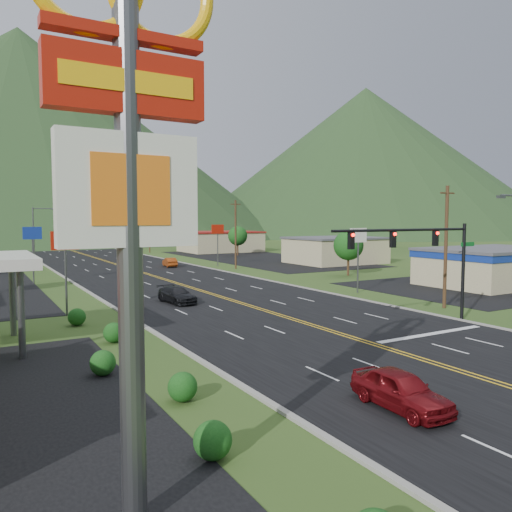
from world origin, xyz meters
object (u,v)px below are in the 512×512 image
traffic_signal (425,248)px  car_red_near (401,391)px  streetlight_west (36,233)px  car_red_far (170,262)px  pylon_sign (128,133)px  car_dark_mid (177,295)px

traffic_signal → car_red_near: traffic_signal is taller
streetlight_west → car_red_far: bearing=-23.2°
pylon_sign → traffic_signal: pylon_sign is taller
car_red_far → streetlight_west: bearing=-16.3°
car_dark_mid → car_red_near: bearing=-99.1°
pylon_sign → car_dark_mid: size_ratio=2.96×
traffic_signal → car_red_near: bearing=-141.4°
pylon_sign → car_dark_mid: (12.24, 29.13, -8.61)m
car_red_near → car_red_far: (12.14, 58.40, -0.07)m
car_dark_mid → streetlight_west: bearing=93.7°
pylon_sign → streetlight_west: bearing=85.5°
car_dark_mid → car_red_far: 33.07m
pylon_sign → car_red_near: (10.94, 1.98, -8.55)m
pylon_sign → streetlight_west: size_ratio=1.56×
car_red_near → car_dark_mid: (1.31, 27.15, -0.06)m
traffic_signal → car_red_far: size_ratio=3.16×
pylon_sign → streetlight_west: (5.32, 68.00, -4.12)m
pylon_sign → traffic_signal: bearing=27.1°
car_red_near → car_dark_mid: car_red_near is taller
car_red_near → car_red_far: size_ratio=1.06×
car_dark_mid → traffic_signal: bearing=-63.1°
streetlight_west → car_red_near: 66.41m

